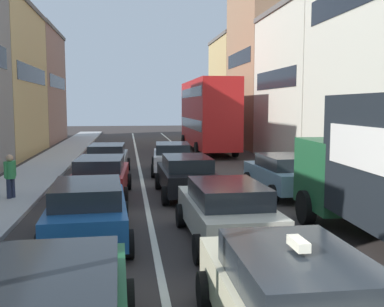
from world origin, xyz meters
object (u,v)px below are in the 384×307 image
(hatchback_centre_lane_third, at_px, (186,175))
(coupe_centre_lane_fourth, at_px, (172,157))
(sedan_left_lane_fourth, at_px, (107,159))
(pedestrian_near_kerb, at_px, (10,175))
(bus_mid_queue_primary, at_px, (208,112))
(sedan_centre_lane_second, at_px, (226,210))
(sedan_right_lane_behind_truck, at_px, (284,173))
(taxi_centre_lane_front, at_px, (293,299))
(sedan_left_lane_third, at_px, (101,176))
(wagon_left_lane_second, at_px, (88,210))

(hatchback_centre_lane_third, height_order, coupe_centre_lane_fourth, same)
(sedan_left_lane_fourth, bearing_deg, pedestrian_near_kerb, 153.66)
(hatchback_centre_lane_third, relative_size, sedan_left_lane_fourth, 0.99)
(bus_mid_queue_primary, distance_m, pedestrian_near_kerb, 18.28)
(sedan_centre_lane_second, relative_size, sedan_right_lane_behind_truck, 0.99)
(sedan_centre_lane_second, bearing_deg, taxi_centre_lane_front, 176.39)
(bus_mid_queue_primary, bearing_deg, hatchback_centre_lane_third, 167.00)
(sedan_left_lane_fourth, distance_m, sedan_right_lane_behind_truck, 8.85)
(hatchback_centre_lane_third, xyz_separation_m, sedan_right_lane_behind_truck, (3.66, -0.21, 0.00))
(sedan_centre_lane_second, relative_size, sedan_left_lane_third, 0.99)
(taxi_centre_lane_front, bearing_deg, hatchback_centre_lane_third, 0.48)
(hatchback_centre_lane_third, distance_m, bus_mid_queue_primary, 15.76)
(coupe_centre_lane_fourth, distance_m, sedan_right_lane_behind_truck, 6.96)
(sedan_left_lane_third, bearing_deg, sedan_centre_lane_second, -147.49)
(coupe_centre_lane_fourth, xyz_separation_m, sedan_left_lane_fourth, (-3.15, -0.23, 0.00))
(taxi_centre_lane_front, relative_size, hatchback_centre_lane_third, 1.00)
(pedestrian_near_kerb, bearing_deg, bus_mid_queue_primary, 86.26)
(pedestrian_near_kerb, bearing_deg, sedan_right_lane_behind_truck, 28.21)
(taxi_centre_lane_front, relative_size, sedan_right_lane_behind_truck, 0.99)
(sedan_centre_lane_second, xyz_separation_m, sedan_left_lane_third, (-3.34, 5.80, 0.00))
(taxi_centre_lane_front, relative_size, sedan_left_lane_fourth, 0.99)
(bus_mid_queue_primary, bearing_deg, sedan_left_lane_third, 156.38)
(sedan_centre_lane_second, bearing_deg, bus_mid_queue_primary, -9.89)
(sedan_right_lane_behind_truck, height_order, pedestrian_near_kerb, pedestrian_near_kerb)
(sedan_left_lane_third, distance_m, bus_mid_queue_primary, 16.63)
(sedan_left_lane_fourth, xyz_separation_m, bus_mid_queue_primary, (6.64, 9.71, 2.03))
(bus_mid_queue_primary, bearing_deg, wagon_left_lane_second, 162.05)
(taxi_centre_lane_front, relative_size, wagon_left_lane_second, 0.99)
(sedan_right_lane_behind_truck, bearing_deg, sedan_centre_lane_second, 146.30)
(coupe_centre_lane_fourth, distance_m, pedestrian_near_kerb, 8.57)
(sedan_centre_lane_second, xyz_separation_m, pedestrian_near_kerb, (-6.39, 5.53, 0.15))
(sedan_right_lane_behind_truck, bearing_deg, pedestrian_near_kerb, 87.98)
(sedan_centre_lane_second, height_order, pedestrian_near_kerb, pedestrian_near_kerb)
(wagon_left_lane_second, height_order, sedan_left_lane_fourth, same)
(sedan_centre_lane_second, xyz_separation_m, sedan_right_lane_behind_truck, (3.42, 5.48, 0.00))
(taxi_centre_lane_front, xyz_separation_m, sedan_left_lane_third, (-3.10, 10.88, -0.00))
(sedan_left_lane_third, xyz_separation_m, sedan_right_lane_behind_truck, (6.76, -0.32, 0.00))
(wagon_left_lane_second, bearing_deg, taxi_centre_lane_front, -153.32)
(hatchback_centre_lane_third, bearing_deg, sedan_left_lane_fourth, 28.48)
(sedan_left_lane_third, height_order, bus_mid_queue_primary, bus_mid_queue_primary)
(sedan_left_lane_third, height_order, sedan_right_lane_behind_truck, same)
(wagon_left_lane_second, distance_m, hatchback_centre_lane_third, 6.04)
(sedan_right_lane_behind_truck, bearing_deg, hatchback_centre_lane_third, 85.04)
(bus_mid_queue_primary, xyz_separation_m, pedestrian_near_kerb, (-9.70, -15.38, -1.88))
(taxi_centre_lane_front, distance_m, sedan_left_lane_fourth, 16.58)
(sedan_left_lane_third, xyz_separation_m, coupe_centre_lane_fourth, (3.15, 5.64, 0.00))
(wagon_left_lane_second, height_order, sedan_left_lane_third, same)
(pedestrian_near_kerb, bearing_deg, sedan_left_lane_third, 33.52)
(bus_mid_queue_primary, bearing_deg, sedan_centre_lane_second, 171.13)
(sedan_left_lane_third, xyz_separation_m, sedan_left_lane_fourth, (0.00, 5.41, 0.00))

